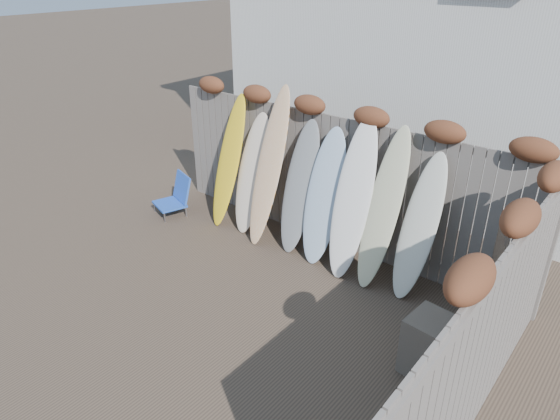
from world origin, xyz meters
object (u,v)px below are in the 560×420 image
Objects in this scene: beach_chair at (176,196)px; surfboard_0 at (229,161)px; lattice_panel at (490,308)px; wooden_crate at (434,348)px.

surfboard_0 is at bearing 24.07° from beach_chair.
wooden_crate is at bearing -153.21° from lattice_panel.
wooden_crate is 4.33m from surfboard_0.
surfboard_0 is at bearing 150.24° from lattice_panel.
wooden_crate is at bearing -11.76° from surfboard_0.
surfboard_0 reaches higher than wooden_crate.
wooden_crate is 0.31× the size of surfboard_0.
beach_chair is 5.42m from lattice_panel.
lattice_panel is (0.36, 0.37, 0.47)m from wooden_crate.
surfboard_0 is (0.92, 0.41, 0.73)m from beach_chair.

